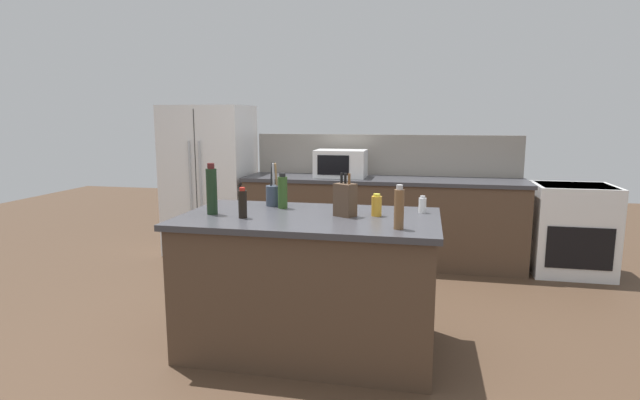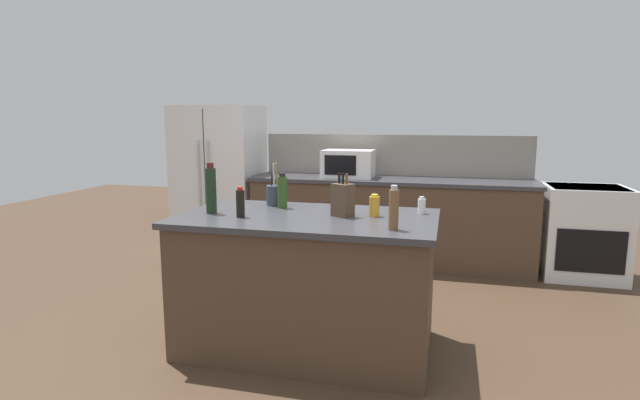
{
  "view_description": "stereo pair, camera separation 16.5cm",
  "coord_description": "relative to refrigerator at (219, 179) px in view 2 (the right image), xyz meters",
  "views": [
    {
      "loc": [
        0.76,
        -3.21,
        1.6
      ],
      "look_at": [
        0.0,
        0.35,
        0.99
      ],
      "focal_mm": 28.0,
      "sensor_mm": 36.0,
      "label": 1
    },
    {
      "loc": [
        0.92,
        -3.17,
        1.6
      ],
      "look_at": [
        0.0,
        0.35,
        0.99
      ],
      "focal_mm": 28.0,
      "sensor_mm": 36.0,
      "label": 2
    }
  ],
  "objects": [
    {
      "name": "olive_oil_bottle",
      "position": [
        1.49,
        -2.02,
        0.2
      ],
      "size": [
        0.07,
        0.07,
        0.26
      ],
      "color": "#2D4C1E",
      "rests_on": "kitchen_island"
    },
    {
      "name": "salt_shaker",
      "position": [
        2.48,
        -1.99,
        0.13
      ],
      "size": [
        0.05,
        0.05,
        0.12
      ],
      "color": "silver",
      "rests_on": "kitchen_island"
    },
    {
      "name": "microwave",
      "position": [
        1.58,
        -0.05,
        0.23
      ],
      "size": [
        0.55,
        0.39,
        0.3
      ],
      "color": "white",
      "rests_on": "back_counter_run"
    },
    {
      "name": "range_oven",
      "position": [
        3.98,
        -0.05,
        -0.4
      ],
      "size": [
        0.76,
        0.65,
        0.92
      ],
      "color": "white",
      "rests_on": "ground_plane"
    },
    {
      "name": "back_counter_run",
      "position": [
        2.04,
        -0.05,
        -0.39
      ],
      "size": [
        3.04,
        0.66,
        0.94
      ],
      "color": "#4C3828",
      "rests_on": "ground_plane"
    },
    {
      "name": "ground_plane",
      "position": [
        1.74,
        -2.25,
        -0.86
      ],
      "size": [
        14.0,
        14.0,
        0.0
      ],
      "primitive_type": "plane",
      "color": "#473323"
    },
    {
      "name": "knife_block",
      "position": [
        1.98,
        -2.21,
        0.19
      ],
      "size": [
        0.16,
        0.15,
        0.29
      ],
      "rotation": [
        0.0,
        0.0,
        -0.52
      ],
      "color": "#4C3828",
      "rests_on": "kitchen_island"
    },
    {
      "name": "kitchen_island",
      "position": [
        1.74,
        -2.25,
        -0.39
      ],
      "size": [
        1.73,
        0.98,
        0.94
      ],
      "color": "#4C3828",
      "rests_on": "ground_plane"
    },
    {
      "name": "utensil_crock",
      "position": [
        1.39,
        -1.93,
        0.16
      ],
      "size": [
        0.12,
        0.12,
        0.32
      ],
      "color": "#333D4C",
      "rests_on": "kitchen_island"
    },
    {
      "name": "refrigerator",
      "position": [
        0.0,
        0.0,
        0.0
      ],
      "size": [
        0.95,
        0.75,
        1.73
      ],
      "color": "white",
      "rests_on": "ground_plane"
    },
    {
      "name": "soy_sauce_bottle",
      "position": [
        1.33,
        -2.41,
        0.17
      ],
      "size": [
        0.06,
        0.06,
        0.2
      ],
      "color": "black",
      "rests_on": "kitchen_island"
    },
    {
      "name": "honey_jar",
      "position": [
        2.18,
        -2.16,
        0.15
      ],
      "size": [
        0.07,
        0.07,
        0.15
      ],
      "color": "gold",
      "rests_on": "kitchen_island"
    },
    {
      "name": "wine_bottle",
      "position": [
        1.08,
        -2.33,
        0.24
      ],
      "size": [
        0.07,
        0.07,
        0.35
      ],
      "color": "black",
      "rests_on": "kitchen_island"
    },
    {
      "name": "wall_backsplash",
      "position": [
        2.04,
        0.27,
        0.31
      ],
      "size": [
        3.0,
        0.03,
        0.46
      ],
      "primitive_type": "cube",
      "color": "gray",
      "rests_on": "back_counter_run"
    },
    {
      "name": "pepper_grinder",
      "position": [
        2.35,
        -2.54,
        0.2
      ],
      "size": [
        0.06,
        0.06,
        0.26
      ],
      "color": "brown",
      "rests_on": "kitchen_island"
    }
  ]
}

